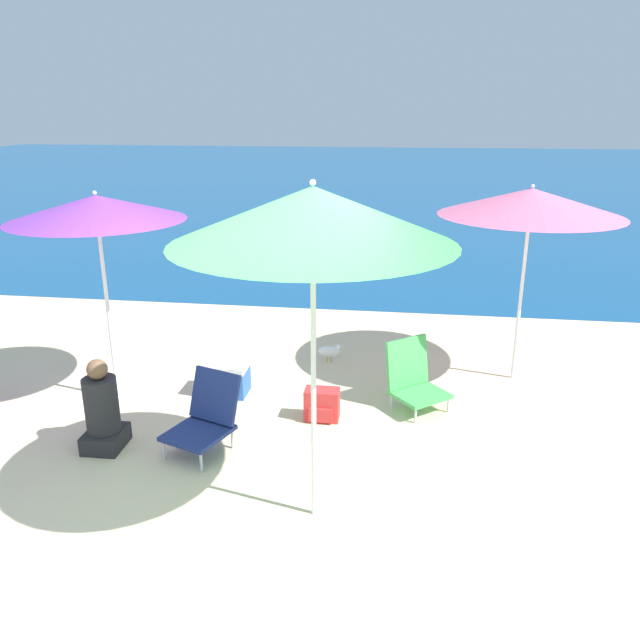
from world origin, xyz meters
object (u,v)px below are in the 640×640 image
object	(u,v)px
beach_umbrella_pink	(531,202)
seagull	(330,351)
cooler_box	(227,378)
person_seated_near	(102,412)
backpack_red	(322,405)
beach_chair_navy	(206,416)
beach_chair_green	(413,378)
beach_umbrella_purple	(96,208)
beach_umbrella_green	(313,216)

from	to	relation	value
beach_umbrella_pink	seagull	xyz separation A→B (m)	(-2.04, 0.15, -1.77)
cooler_box	seagull	world-z (taller)	cooler_box
person_seated_near	seagull	bearing A→B (deg)	50.69
backpack_red	person_seated_near	bearing A→B (deg)	-156.57
beach_chair_navy	backpack_red	distance (m)	1.14
person_seated_near	backpack_red	bearing A→B (deg)	21.99
beach_umbrella_pink	beach_chair_green	size ratio (longest dim) A/B	3.07
beach_umbrella_pink	beach_umbrella_purple	world-z (taller)	beach_umbrella_pink
seagull	beach_chair_green	bearing A→B (deg)	-46.20
person_seated_near	beach_umbrella_pink	bearing A→B (deg)	27.10
beach_chair_green	seagull	bearing A→B (deg)	93.69
beach_umbrella_pink	beach_umbrella_green	bearing A→B (deg)	-123.58
beach_chair_green	seagull	distance (m)	1.38
beach_umbrella_pink	beach_chair_navy	bearing A→B (deg)	-146.14
beach_umbrella_green	beach_chair_navy	world-z (taller)	beach_umbrella_green
beach_chair_green	beach_chair_navy	world-z (taller)	beach_chair_green
beach_chair_green	beach_umbrella_pink	bearing A→B (deg)	-2.37
person_seated_near	beach_umbrella_purple	bearing A→B (deg)	108.32
seagull	beach_umbrella_pink	bearing A→B (deg)	-4.12
beach_umbrella_green	beach_umbrella_purple	bearing A→B (deg)	144.58
cooler_box	beach_umbrella_pink	bearing A→B (deg)	15.41
person_seated_near	backpack_red	size ratio (longest dim) A/B	2.54
beach_umbrella_green	beach_umbrella_pink	bearing A→B (deg)	56.42
beach_chair_green	person_seated_near	distance (m)	2.90
beach_umbrella_pink	cooler_box	size ratio (longest dim) A/B	4.86
beach_chair_navy	beach_umbrella_pink	bearing A→B (deg)	54.40
beach_chair_green	beach_chair_navy	size ratio (longest dim) A/B	0.95
beach_umbrella_green	beach_chair_navy	xyz separation A→B (m)	(-1.06, 0.79, -1.87)
beach_umbrella_purple	beach_chair_green	bearing A→B (deg)	4.62
cooler_box	backpack_red	bearing A→B (deg)	-22.27
beach_umbrella_green	beach_umbrella_pink	distance (m)	3.26
beach_umbrella_pink	cooler_box	world-z (taller)	beach_umbrella_pink
beach_chair_green	backpack_red	bearing A→B (deg)	165.58
beach_chair_green	seagull	world-z (taller)	beach_chair_green
seagull	beach_umbrella_purple	bearing A→B (deg)	-148.77
beach_umbrella_pink	backpack_red	size ratio (longest dim) A/B	6.45
person_seated_near	seagull	xyz separation A→B (m)	(1.69, 2.18, -0.20)
beach_chair_navy	cooler_box	world-z (taller)	beach_chair_navy
person_seated_near	beach_chair_navy	bearing A→B (deg)	6.05
beach_chair_green	person_seated_near	world-z (taller)	person_seated_near
beach_chair_green	person_seated_near	size ratio (longest dim) A/B	0.83
cooler_box	seagull	distance (m)	1.36
beach_umbrella_green	seagull	size ratio (longest dim) A/B	8.92
beach_umbrella_purple	seagull	size ratio (longest dim) A/B	7.77
beach_umbrella_pink	beach_chair_navy	distance (m)	3.79
beach_umbrella_pink	cooler_box	distance (m)	3.55
beach_umbrella_purple	person_seated_near	xyz separation A→B (m)	(0.34, -0.94, -1.59)
person_seated_near	seagull	distance (m)	2.76
beach_chair_navy	seagull	distance (m)	2.22
beach_chair_navy	backpack_red	size ratio (longest dim) A/B	2.20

